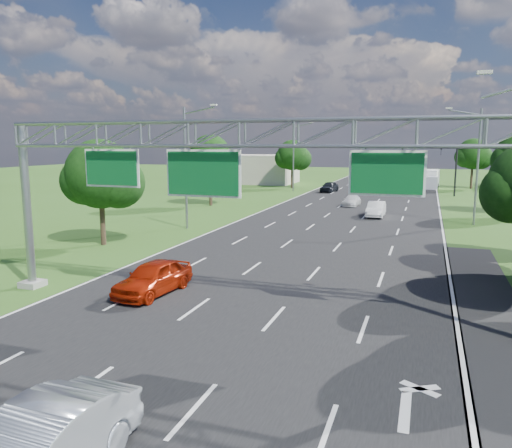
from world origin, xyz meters
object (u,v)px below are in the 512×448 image
at_px(red_coupe, 153,277).
at_px(sign_gantry, 244,149).
at_px(traffic_signal, 429,157).
at_px(box_truck, 431,179).

bearing_deg(red_coupe, sign_gantry, -5.13).
distance_m(traffic_signal, red_coupe, 53.63).
height_order(sign_gantry, box_truck, sign_gantry).
height_order(traffic_signal, red_coupe, traffic_signal).
xyz_separation_m(sign_gantry, red_coupe, (-4.99, 0.94, -6.09)).
height_order(sign_gantry, traffic_signal, sign_gantry).
bearing_deg(red_coupe, traffic_signal, 82.46).
distance_m(sign_gantry, red_coupe, 7.93).
bearing_deg(box_truck, red_coupe, -94.97).
xyz_separation_m(sign_gantry, box_truck, (7.67, 65.76, -5.54)).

